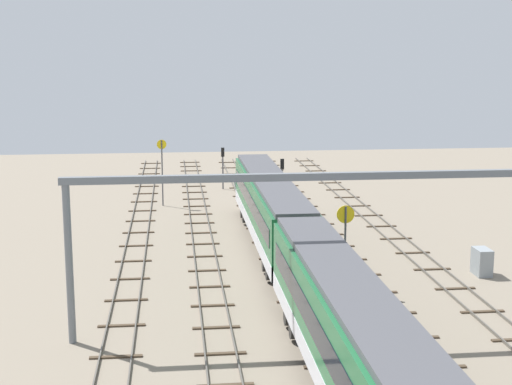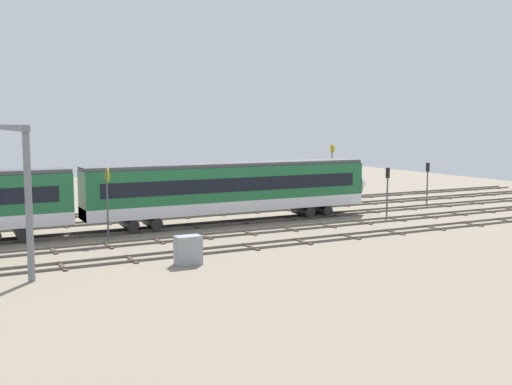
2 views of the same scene
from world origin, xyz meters
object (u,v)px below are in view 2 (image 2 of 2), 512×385
object	(u,v)px
speed_sign_mid_trackside	(107,192)
signal_light_trackside_departure	(388,184)
relay_cabinet	(188,250)
signal_light_trackside_approach	(428,177)
train	(85,199)
speed_sign_near_foreground	(332,166)
overhead_gantry	(6,149)

from	to	relation	value
speed_sign_mid_trackside	signal_light_trackside_departure	world-z (taller)	speed_sign_mid_trackside
speed_sign_mid_trackside	relay_cabinet	bearing A→B (deg)	-75.56
speed_sign_mid_trackside	signal_light_trackside_approach	distance (m)	33.91
train	relay_cabinet	size ratio (longest dim) A/B	30.00
speed_sign_mid_trackside	signal_light_trackside_departure	xyz separation A→B (m)	(24.58, 0.10, -0.59)
speed_sign_mid_trackside	relay_cabinet	size ratio (longest dim) A/B	3.04
speed_sign_mid_trackside	train	bearing A→B (deg)	108.34
train	speed_sign_mid_trackside	size ratio (longest dim) A/B	9.87
speed_sign_near_foreground	signal_light_trackside_departure	world-z (taller)	speed_sign_near_foreground
signal_light_trackside_departure	relay_cabinet	bearing A→B (deg)	-157.12
train	signal_light_trackside_approach	world-z (taller)	train
train	overhead_gantry	bearing A→B (deg)	-177.86
signal_light_trackside_approach	overhead_gantry	bearing A→B (deg)	-177.05
train	overhead_gantry	size ratio (longest dim) A/B	2.06
speed_sign_mid_trackside	relay_cabinet	world-z (taller)	speed_sign_mid_trackside
overhead_gantry	signal_light_trackside_approach	size ratio (longest dim) A/B	5.83
train	signal_light_trackside_departure	xyz separation A→B (m)	(25.55, -2.84, 0.16)
speed_sign_near_foreground	speed_sign_mid_trackside	world-z (taller)	speed_sign_near_foreground
signal_light_trackside_departure	relay_cabinet	size ratio (longest dim) A/B	2.55
relay_cabinet	speed_sign_mid_trackside	bearing A→B (deg)	104.44
speed_sign_near_foreground	train	bearing A→B (deg)	-163.90
train	relay_cabinet	bearing A→B (deg)	-74.61
overhead_gantry	signal_light_trackside_departure	bearing A→B (deg)	-4.92
speed_sign_mid_trackside	signal_light_trackside_departure	bearing A→B (deg)	0.23
relay_cabinet	overhead_gantry	bearing A→B (deg)	125.42
speed_sign_near_foreground	signal_light_trackside_approach	xyz separation A→B (m)	(7.64, -5.91, -0.98)
signal_light_trackside_approach	relay_cabinet	size ratio (longest dim) A/B	2.49
train	signal_light_trackside_departure	distance (m)	25.71
overhead_gantry	speed_sign_near_foreground	world-z (taller)	overhead_gantry
train	overhead_gantry	xyz separation A→B (m)	(-5.18, -0.19, 3.73)
speed_sign_near_foreground	relay_cabinet	size ratio (longest dim) A/B	3.55
train	speed_sign_mid_trackside	world-z (taller)	speed_sign_mid_trackside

